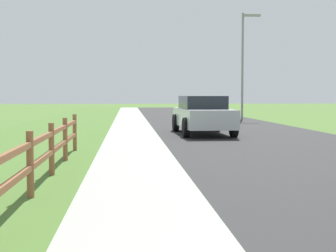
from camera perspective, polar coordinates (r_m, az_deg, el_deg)
ground_plane at (r=25.55m, az=-2.01°, el=0.08°), size 120.00×120.00×0.00m
road_asphalt at (r=27.91m, az=5.00°, el=0.38°), size 7.00×66.00×0.01m
curb_concrete at (r=27.58m, az=-8.44°, el=0.31°), size 6.00×66.00×0.01m
grass_verge at (r=27.72m, az=-11.54°, el=0.30°), size 5.00×66.00×0.00m
rail_fence at (r=7.85m, az=-15.54°, el=-3.69°), size 0.11×12.93×1.03m
parked_suv_silver at (r=19.90m, az=3.98°, el=1.35°), size 2.12×4.98×1.52m
street_lamp at (r=31.70m, az=8.73°, el=7.85°), size 1.17×0.20×6.66m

